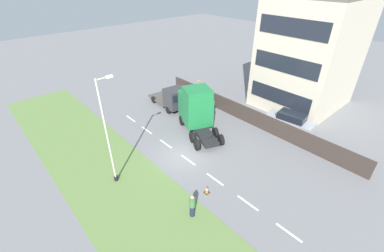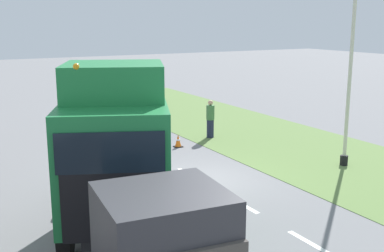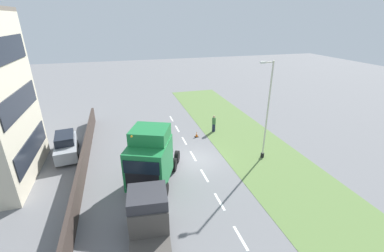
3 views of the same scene
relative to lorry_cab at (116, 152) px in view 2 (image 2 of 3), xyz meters
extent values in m
plane|color=slate|center=(-4.07, -2.72, -2.25)|extent=(120.00, 120.00, 0.00)
cube|color=#607F42|center=(-10.07, -2.72, -2.24)|extent=(7.00, 44.00, 0.01)
cube|color=white|center=(-4.07, -13.02, -2.25)|extent=(0.16, 1.80, 0.00)
cube|color=white|center=(-4.07, -9.82, -2.25)|extent=(0.16, 1.80, 0.00)
cube|color=white|center=(-4.07, -6.62, -2.25)|extent=(0.16, 1.80, 0.00)
cube|color=white|center=(-4.07, -3.42, -2.25)|extent=(0.16, 1.80, 0.00)
cube|color=white|center=(-4.07, -0.22, -2.25)|extent=(0.16, 1.80, 0.00)
cube|color=white|center=(-4.07, 2.98, -2.25)|extent=(0.16, 1.80, 0.00)
cube|color=black|center=(-0.45, -1.06, -1.58)|extent=(3.78, 6.41, 0.24)
cube|color=#1E7A3D|center=(0.11, 0.25, -0.06)|extent=(3.73, 4.22, 2.80)
cube|color=black|center=(0.80, 1.89, -0.68)|extent=(2.04, 0.91, 1.57)
cube|color=black|center=(0.80, 1.89, 0.55)|extent=(2.16, 0.96, 0.90)
cube|color=#1E7A3D|center=(-0.10, -0.23, 1.79)|extent=(3.14, 3.05, 0.90)
sphere|color=orange|center=(1.17, 0.94, 2.31)|extent=(0.14, 0.14, 0.14)
cylinder|color=black|center=(-1.01, -2.38, -1.40)|extent=(1.86, 1.86, 0.12)
cylinder|color=black|center=(-0.68, 1.45, -1.73)|extent=(0.70, 1.08, 1.04)
cylinder|color=black|center=(1.51, 0.52, -1.73)|extent=(0.70, 1.08, 1.04)
cylinder|color=black|center=(-1.98, -1.63, -1.73)|extent=(0.70, 1.08, 1.04)
cylinder|color=black|center=(0.21, -2.55, -1.73)|extent=(0.70, 1.08, 1.04)
cylinder|color=black|center=(-2.47, -2.80, -1.73)|extent=(0.70, 1.08, 1.04)
cylinder|color=black|center=(-0.29, -3.72, -1.73)|extent=(0.70, 1.08, 1.04)
cube|color=#333338|center=(0.74, 4.30, -0.60)|extent=(2.31, 2.19, 2.13)
cube|color=black|center=(0.64, 3.29, -0.18)|extent=(1.86, 0.22, 0.77)
cylinder|color=black|center=(-9.88, -1.55, -2.05)|extent=(0.30, 0.30, 0.40)
cylinder|color=beige|center=(-9.88, -1.55, 1.94)|extent=(0.14, 0.14, 8.37)
cylinder|color=#1E233D|center=(-7.69, -7.99, -1.81)|extent=(0.34, 0.34, 0.89)
cylinder|color=#3F723F|center=(-7.69, -7.99, -1.01)|extent=(0.39, 0.39, 0.70)
sphere|color=tan|center=(-7.69, -7.99, -0.54)|extent=(0.24, 0.24, 0.24)
cube|color=black|center=(-5.53, -7.19, -2.23)|extent=(0.36, 0.36, 0.03)
cone|color=orange|center=(-5.53, -7.19, -1.94)|extent=(0.28, 0.28, 0.55)
cylinder|color=white|center=(-5.53, -7.19, -1.92)|extent=(0.17, 0.17, 0.07)
camera|label=1|loc=(-15.37, -16.54, 11.83)|focal=24.00mm
camera|label=2|loc=(4.05, 11.27, 3.28)|focal=45.00mm
camera|label=3|loc=(1.48, 15.81, 9.05)|focal=24.00mm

